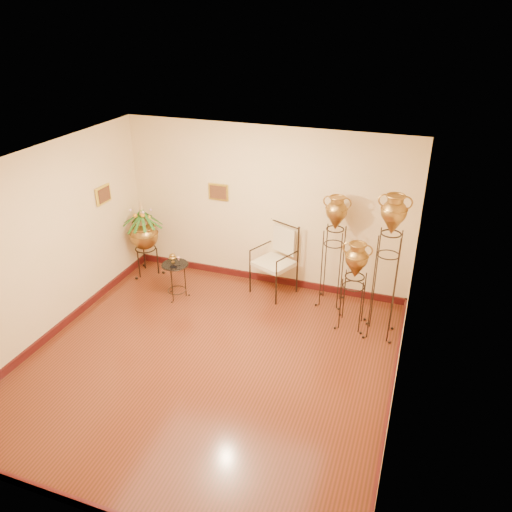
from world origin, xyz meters
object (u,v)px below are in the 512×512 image
(amphora_mid, at_px, (333,251))
(side_table, at_px, (176,280))
(amphora_tall, at_px, (387,267))
(armchair, at_px, (274,261))
(planter_urn, at_px, (144,233))

(amphora_mid, relative_size, side_table, 2.37)
(amphora_tall, distance_m, armchair, 2.06)
(amphora_tall, height_order, amphora_mid, amphora_tall)
(planter_urn, height_order, armchair, planter_urn)
(amphora_tall, distance_m, planter_urn, 4.35)
(amphora_tall, relative_size, armchair, 1.85)
(amphora_tall, bearing_deg, planter_urn, 173.00)
(amphora_tall, xyz_separation_m, armchair, (-1.88, 0.65, -0.54))
(planter_urn, relative_size, side_table, 1.82)
(amphora_tall, relative_size, planter_urn, 1.54)
(amphora_mid, height_order, armchair, amphora_mid)
(amphora_tall, bearing_deg, amphora_mid, 143.74)
(amphora_tall, relative_size, side_table, 2.80)
(amphora_mid, bearing_deg, side_table, -164.18)
(armchair, bearing_deg, side_table, -131.25)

